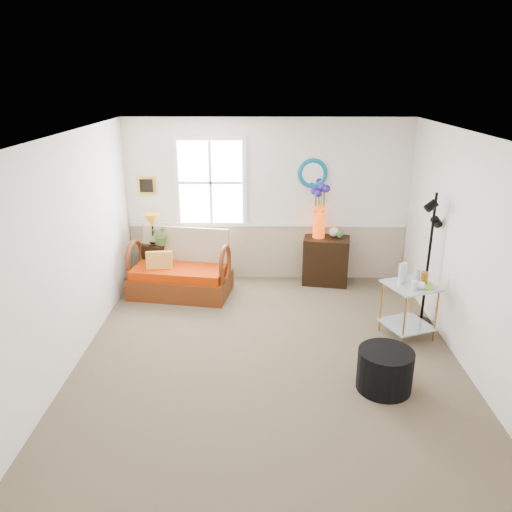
{
  "coord_description": "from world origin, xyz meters",
  "views": [
    {
      "loc": [
        -0.07,
        -5.29,
        3.17
      ],
      "look_at": [
        -0.16,
        0.57,
        1.06
      ],
      "focal_mm": 35.0,
      "sensor_mm": 36.0,
      "label": 1
    }
  ],
  "objects_px": {
    "side_table": "(408,311)",
    "floor_lamp": "(428,260)",
    "loveseat": "(180,264)",
    "ottoman": "(385,370)",
    "lamp_stand": "(157,263)",
    "cabinet": "(326,261)"
  },
  "relations": [
    {
      "from": "side_table",
      "to": "floor_lamp",
      "type": "bearing_deg",
      "value": 51.03
    },
    {
      "from": "cabinet",
      "to": "floor_lamp",
      "type": "bearing_deg",
      "value": -40.51
    },
    {
      "from": "lamp_stand",
      "to": "floor_lamp",
      "type": "relative_size",
      "value": 0.38
    },
    {
      "from": "lamp_stand",
      "to": "side_table",
      "type": "relative_size",
      "value": 0.95
    },
    {
      "from": "side_table",
      "to": "lamp_stand",
      "type": "bearing_deg",
      "value": 154.26
    },
    {
      "from": "lamp_stand",
      "to": "floor_lamp",
      "type": "height_order",
      "value": "floor_lamp"
    },
    {
      "from": "cabinet",
      "to": "floor_lamp",
      "type": "relative_size",
      "value": 0.42
    },
    {
      "from": "loveseat",
      "to": "ottoman",
      "type": "distance_m",
      "value": 3.57
    },
    {
      "from": "lamp_stand",
      "to": "side_table",
      "type": "height_order",
      "value": "side_table"
    },
    {
      "from": "loveseat",
      "to": "lamp_stand",
      "type": "xyz_separation_m",
      "value": [
        -0.44,
        0.42,
        -0.14
      ]
    },
    {
      "from": "cabinet",
      "to": "floor_lamp",
      "type": "height_order",
      "value": "floor_lamp"
    },
    {
      "from": "lamp_stand",
      "to": "side_table",
      "type": "bearing_deg",
      "value": -25.74
    },
    {
      "from": "side_table",
      "to": "floor_lamp",
      "type": "relative_size",
      "value": 0.4
    },
    {
      "from": "cabinet",
      "to": "ottoman",
      "type": "bearing_deg",
      "value": -74.76
    },
    {
      "from": "loveseat",
      "to": "lamp_stand",
      "type": "height_order",
      "value": "loveseat"
    },
    {
      "from": "loveseat",
      "to": "floor_lamp",
      "type": "distance_m",
      "value": 3.58
    },
    {
      "from": "lamp_stand",
      "to": "side_table",
      "type": "xyz_separation_m",
      "value": [
        3.56,
        -1.72,
        0.02
      ]
    },
    {
      "from": "loveseat",
      "to": "ottoman",
      "type": "bearing_deg",
      "value": -35.03
    },
    {
      "from": "ottoman",
      "to": "lamp_stand",
      "type": "bearing_deg",
      "value": 136.23
    },
    {
      "from": "cabinet",
      "to": "ottoman",
      "type": "relative_size",
      "value": 1.3
    },
    {
      "from": "side_table",
      "to": "ottoman",
      "type": "distance_m",
      "value": 1.3
    },
    {
      "from": "loveseat",
      "to": "cabinet",
      "type": "distance_m",
      "value": 2.33
    }
  ]
}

